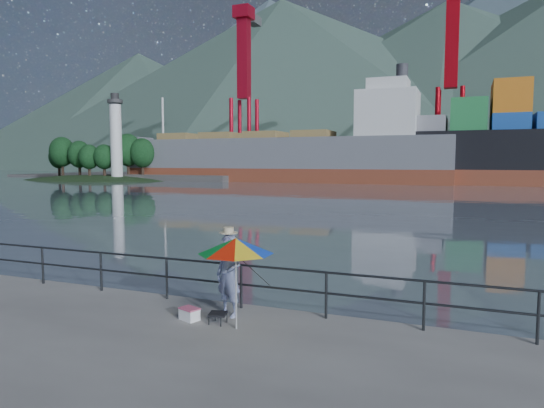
% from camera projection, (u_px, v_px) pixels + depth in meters
% --- Properties ---
extents(harbor_water, '(500.00, 280.00, 0.00)m').
position_uv_depth(harbor_water, '(433.00, 173.00, 131.01)').
color(harbor_water, slate).
rests_on(harbor_water, ground).
extents(far_dock, '(200.00, 40.00, 0.40)m').
position_uv_depth(far_dock, '(477.00, 178.00, 93.08)').
color(far_dock, '#514F4C').
rests_on(far_dock, ground).
extents(guardrail, '(22.00, 0.06, 1.03)m').
position_uv_depth(guardrail, '(133.00, 274.00, 12.15)').
color(guardrail, '#2D3033').
rests_on(guardrail, ground).
extents(lighthouse_islet, '(48.00, 26.40, 19.20)m').
position_uv_depth(lighthouse_islet, '(94.00, 177.00, 88.15)').
color(lighthouse_islet, '#263F1E').
rests_on(lighthouse_islet, ground).
extents(fisherman, '(0.75, 0.59, 1.80)m').
position_uv_depth(fisherman, '(229.00, 275.00, 10.47)').
color(fisherman, navy).
rests_on(fisherman, ground).
extents(beach_umbrella, '(1.95, 1.95, 1.85)m').
position_uv_depth(beach_umbrella, '(236.00, 246.00, 9.57)').
color(beach_umbrella, white).
rests_on(beach_umbrella, ground).
extents(folding_stool, '(0.43, 0.43, 0.23)m').
position_uv_depth(folding_stool, '(218.00, 318.00, 10.02)').
color(folding_stool, black).
rests_on(folding_stool, ground).
extents(cooler_bag, '(0.47, 0.39, 0.23)m').
position_uv_depth(cooler_bag, '(189.00, 315.00, 10.26)').
color(cooler_bag, white).
rests_on(cooler_bag, ground).
extents(fishing_rod, '(0.26, 1.66, 1.18)m').
position_uv_depth(fishing_rod, '(252.00, 307.00, 11.15)').
color(fishing_rod, black).
rests_on(fishing_rod, ground).
extents(bulk_carrier, '(55.98, 9.69, 14.50)m').
position_uv_depth(bulk_carrier, '(291.00, 156.00, 81.80)').
color(bulk_carrier, brown).
rests_on(bulk_carrier, ground).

